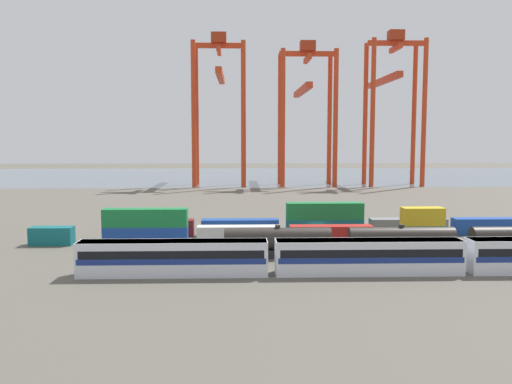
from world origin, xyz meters
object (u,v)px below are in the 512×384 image
(freight_tank_row, at_px, (401,242))
(shipping_container_8, at_px, (240,227))
(passenger_train, at_px, (369,255))
(shipping_container_5, at_px, (422,234))
(gantry_crane_central, at_px, (306,100))
(shipping_container_9, at_px, (324,227))
(gantry_crane_west, at_px, (219,94))
(gantry_crane_east, at_px, (392,94))
(shipping_container_12, at_px, (491,226))

(freight_tank_row, relative_size, shipping_container_8, 3.79)
(passenger_train, relative_size, shipping_container_8, 5.38)
(shipping_container_5, relative_size, gantry_crane_central, 0.13)
(shipping_container_9, relative_size, gantry_crane_west, 0.25)
(passenger_train, bearing_deg, gantry_crane_east, 73.19)
(gantry_crane_central, bearing_deg, passenger_train, -93.53)
(freight_tank_row, xyz_separation_m, gantry_crane_west, (-27.53, 109.25, 27.81))
(passenger_train, height_order, shipping_container_5, passenger_train)
(shipping_container_8, distance_m, gantry_crane_west, 98.14)
(freight_tank_row, height_order, shipping_container_12, freight_tank_row)
(shipping_container_5, bearing_deg, shipping_container_12, 25.80)
(shipping_container_9, relative_size, gantry_crane_east, 0.24)
(shipping_container_12, bearing_deg, shipping_container_9, 180.00)
(shipping_container_8, height_order, gantry_crane_east, gantry_crane_east)
(shipping_container_8, height_order, shipping_container_9, same)
(shipping_container_5, bearing_deg, freight_tank_row, -122.73)
(freight_tank_row, bearing_deg, gantry_crane_central, 89.52)
(gantry_crane_central, xyz_separation_m, gantry_crane_east, (28.46, -0.34, 2.05))
(freight_tank_row, bearing_deg, gantry_crane_east, 75.00)
(passenger_train, height_order, freight_tank_row, freight_tank_row)
(shipping_container_9, bearing_deg, passenger_train, -87.29)
(gantry_crane_east, bearing_deg, passenger_train, -106.81)
(shipping_container_5, xyz_separation_m, shipping_container_12, (13.31, 6.44, 0.00))
(shipping_container_12, relative_size, gantry_crane_east, 0.24)
(gantry_crane_west, bearing_deg, passenger_train, -79.84)
(shipping_container_5, xyz_separation_m, gantry_crane_east, (23.51, 100.53, 28.76))
(shipping_container_9, xyz_separation_m, gantry_crane_east, (36.93, 94.09, 28.76))
(gantry_crane_east, bearing_deg, shipping_container_5, -103.16)
(passenger_train, height_order, gantry_crane_west, gantry_crane_west)
(shipping_container_9, distance_m, gantry_crane_central, 98.50)
(passenger_train, height_order, shipping_container_9, passenger_train)
(freight_tank_row, distance_m, gantry_crane_west, 116.05)
(shipping_container_5, xyz_separation_m, gantry_crane_central, (-4.95, 100.86, 26.71))
(shipping_container_5, height_order, shipping_container_9, same)
(gantry_crane_west, bearing_deg, shipping_container_9, -77.96)
(gantry_crane_east, bearing_deg, freight_tank_row, -105.00)
(gantry_crane_west, bearing_deg, shipping_container_5, -71.55)
(shipping_container_5, xyz_separation_m, shipping_container_9, (-13.42, 6.44, 0.00))
(freight_tank_row, relative_size, gantry_crane_west, 0.94)
(shipping_container_5, relative_size, shipping_container_8, 0.50)
(passenger_train, xyz_separation_m, freight_tank_row, (6.40, 8.75, -0.19))
(shipping_container_8, relative_size, shipping_container_9, 1.00)
(freight_tank_row, relative_size, shipping_container_9, 3.79)
(passenger_train, height_order, gantry_crane_east, gantry_crane_east)
(shipping_container_12, relative_size, gantry_crane_west, 0.25)
(shipping_container_8, xyz_separation_m, gantry_crane_west, (-6.62, 93.68, 28.47))
(freight_tank_row, height_order, gantry_crane_central, gantry_crane_central)
(passenger_train, distance_m, shipping_container_12, 35.30)
(passenger_train, distance_m, gantry_crane_west, 123.02)
(passenger_train, distance_m, gantry_crane_east, 126.81)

